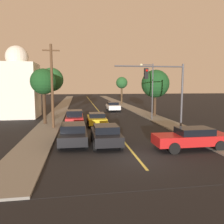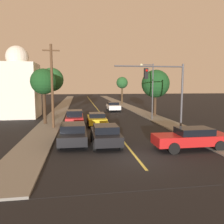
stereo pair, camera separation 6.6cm
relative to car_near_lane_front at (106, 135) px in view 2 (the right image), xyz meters
name	(u,v)px [view 2 (the right image)]	position (x,y,z in m)	size (l,w,h in m)	color
ground_plane	(137,158)	(1.48, -3.07, -0.78)	(200.00, 200.00, 0.00)	black
road_surface	(94,105)	(1.48, 32.93, -0.78)	(10.58, 80.00, 0.01)	black
sidewalk_left	(64,105)	(-5.06, 32.93, -0.72)	(2.50, 80.00, 0.12)	gray
sidewalk_right	(123,104)	(8.02, 32.93, -0.72)	(2.50, 80.00, 0.12)	gray
car_near_lane_front	(106,135)	(0.00, 0.00, 0.00)	(2.03, 4.09, 1.50)	black
car_near_lane_second	(97,119)	(0.00, 7.78, -0.03)	(1.96, 4.09, 1.41)	gold
car_outer_lane_front	(73,133)	(-2.33, 0.92, 0.00)	(2.07, 4.94, 1.51)	black
car_outer_lane_second	(75,118)	(-2.33, 8.01, 0.08)	(1.92, 4.10, 1.71)	red
car_far_oncoming	(113,106)	(3.86, 20.81, 0.02)	(2.07, 3.86, 1.52)	white
car_crossing_right	(192,138)	(5.59, -1.89, 0.01)	(5.07, 1.84, 1.47)	red
traffic_signal_mast	(166,85)	(5.66, 2.90, 3.53)	(6.15, 0.42, 6.04)	#47474C
streetlamp_right	(150,84)	(6.72, 10.54, 3.72)	(1.72, 0.36, 6.81)	#47474C
utility_pole_left	(52,85)	(-4.41, 6.78, 3.56)	(1.60, 0.24, 8.11)	#513823
tree_left_near	(44,82)	(-5.60, 9.40, 3.89)	(2.79, 2.79, 6.00)	#3D2B1C
tree_left_far	(52,80)	(-5.28, 14.12, 4.23)	(3.04, 3.04, 6.45)	#4C3823
tree_right_near	(156,84)	(8.61, 13.67, 3.73)	(3.82, 3.82, 6.33)	#3D2B1C
tree_right_far	(122,83)	(8.16, 34.81, 4.08)	(2.65, 2.65, 6.16)	#4C3823
domed_building_left	(19,87)	(-9.76, 15.65, 3.38)	(4.91, 4.91, 9.48)	silver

